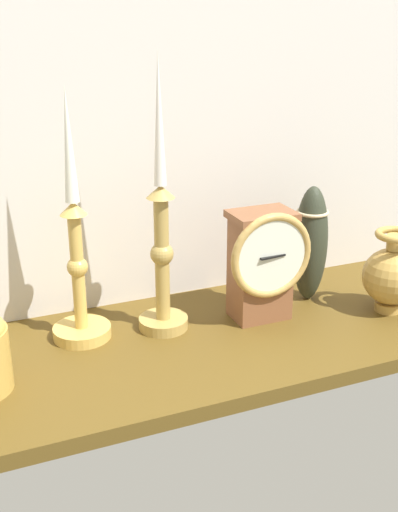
% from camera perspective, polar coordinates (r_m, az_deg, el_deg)
% --- Properties ---
extents(ground_plane, '(1.00, 0.36, 0.02)m').
position_cam_1_polar(ground_plane, '(1.06, 1.14, -7.55)').
color(ground_plane, brown).
extents(back_wall, '(1.20, 0.02, 0.65)m').
position_cam_1_polar(back_wall, '(1.11, -2.69, 12.31)').
color(back_wall, silver).
rests_on(back_wall, ground_plane).
extents(mantel_clock, '(0.14, 0.08, 0.20)m').
position_cam_1_polar(mantel_clock, '(1.07, 5.65, -0.61)').
color(mantel_clock, brown).
rests_on(mantel_clock, ground_plane).
extents(candlestick_tall_left, '(0.09, 0.09, 0.40)m').
position_cam_1_polar(candlestick_tall_left, '(1.01, -10.69, -0.86)').
color(candlestick_tall_left, '#D3AC51').
rests_on(candlestick_tall_left, ground_plane).
extents(candlestick_tall_center, '(0.08, 0.08, 0.44)m').
position_cam_1_polar(candlestick_tall_center, '(1.02, -3.31, 0.84)').
color(candlestick_tall_center, '#B0924A').
rests_on(candlestick_tall_center, ground_plane).
extents(brass_vase_bulbous, '(0.10, 0.10, 0.15)m').
position_cam_1_polar(brass_vase_bulbous, '(1.15, 16.60, -1.56)').
color(brass_vase_bulbous, '#BB9244').
rests_on(brass_vase_bulbous, ground_plane).
extents(tall_ceramic_vase, '(0.06, 0.06, 0.21)m').
position_cam_1_polar(tall_ceramic_vase, '(1.15, 9.81, 1.12)').
color(tall_ceramic_vase, '#2E3426').
rests_on(tall_ceramic_vase, ground_plane).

